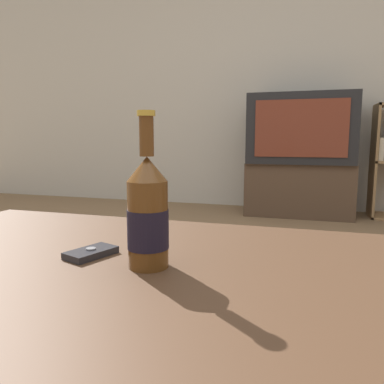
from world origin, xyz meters
The scene contains 6 objects.
back_wall centered at (0.00, 3.02, 1.30)m, with size 8.00×0.05×2.60m.
coffee_table centered at (0.00, 0.00, 0.36)m, with size 1.26×0.84×0.41m.
tv_stand centered at (0.27, 2.72, 0.22)m, with size 0.88×0.45×0.45m.
television centered at (0.27, 2.72, 0.73)m, with size 0.85×0.53×0.57m.
beer_bottle centered at (0.05, 0.03, 0.51)m, with size 0.08×0.08×0.29m.
cell_phone centered at (-0.09, 0.05, 0.42)m, with size 0.09×0.11×0.02m.
Camera 1 is at (0.32, -0.59, 0.65)m, focal length 35.00 mm.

